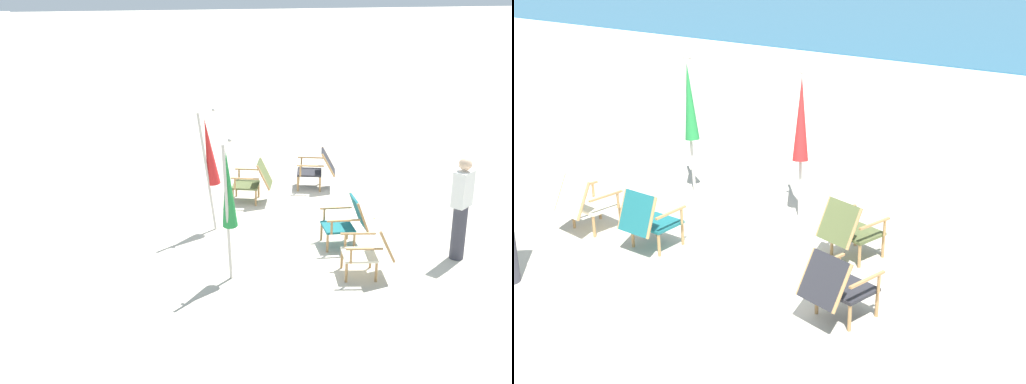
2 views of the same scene
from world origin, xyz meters
TOP-DOWN VIEW (x-y plane):
  - ground_plane at (0.00, 0.00)m, footprint 80.00×80.00m
  - beach_chair_front_right at (1.45, -0.39)m, footprint 0.72×0.86m
  - beach_chair_front_left at (0.84, 0.95)m, footprint 0.73×0.85m
  - beach_chair_back_left at (-1.37, -0.26)m, footprint 0.60×0.70m
  - beach_chair_far_center at (-2.48, -0.32)m, footprint 0.65×0.78m
  - umbrella_furled_green at (-2.39, 1.75)m, footprint 0.41×0.36m
  - umbrella_furled_red at (-0.47, 1.88)m, footprint 0.39×0.45m

SIDE VIEW (x-z plane):
  - ground_plane at x=0.00m, z-range 0.00..0.00m
  - beach_chair_front_right at x=1.45m, z-range 0.03..0.81m
  - beach_chair_front_left at x=0.84m, z-range 0.03..0.82m
  - beach_chair_far_center at x=-2.48m, z-range 0.03..0.83m
  - beach_chair_back_left at x=-1.37m, z-range 0.02..0.84m
  - umbrella_furled_red at x=-0.47m, z-range 0.33..2.43m
  - umbrella_furled_green at x=-2.39m, z-range 0.33..2.45m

